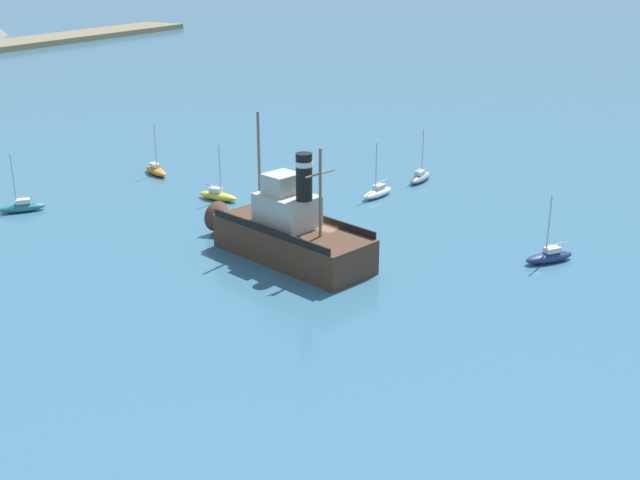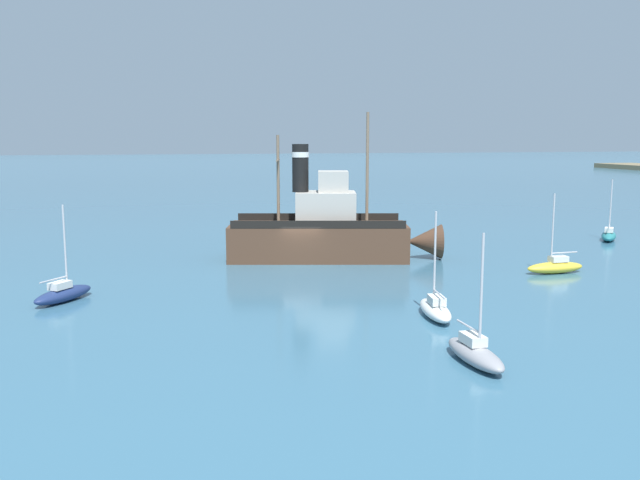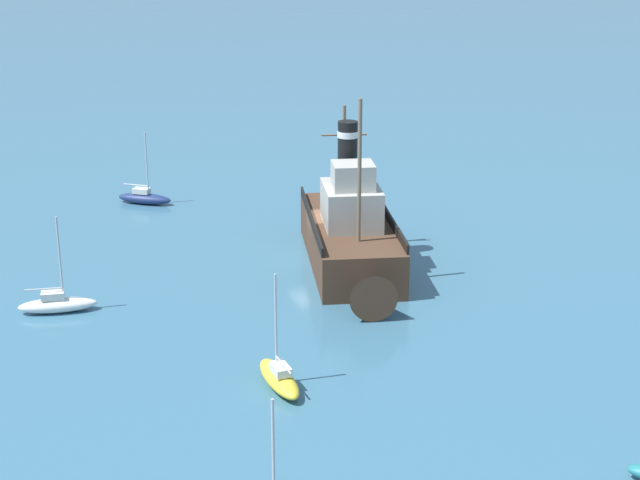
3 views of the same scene
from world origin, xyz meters
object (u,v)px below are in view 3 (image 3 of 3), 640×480
at_px(sailboat_yellow, 279,377).
at_px(sailboat_navy, 144,197).
at_px(sailboat_white, 57,304).
at_px(old_tugboat, 351,235).

distance_m(sailboat_yellow, sailboat_navy, 28.38).
bearing_deg(sailboat_yellow, sailboat_white, -55.94).
height_order(sailboat_yellow, sailboat_navy, same).
bearing_deg(sailboat_navy, old_tugboat, 117.39).
bearing_deg(sailboat_white, old_tugboat, -177.04).
bearing_deg(old_tugboat, sailboat_yellow, 55.90).
relative_size(sailboat_yellow, sailboat_navy, 1.00).
distance_m(old_tugboat, sailboat_yellow, 14.84).
xyz_separation_m(sailboat_navy, sailboat_white, (7.63, 16.97, 0.00)).
height_order(old_tugboat, sailboat_yellow, old_tugboat).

